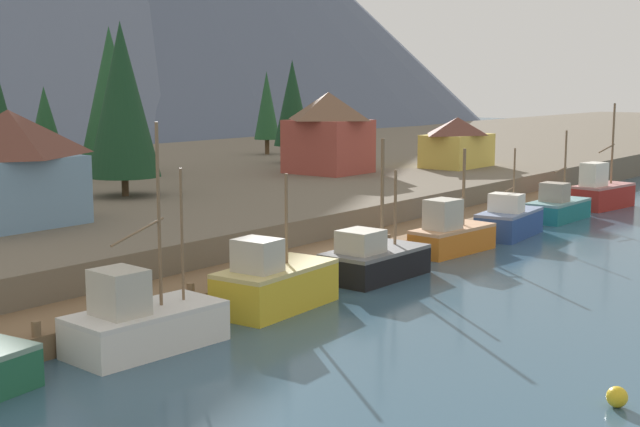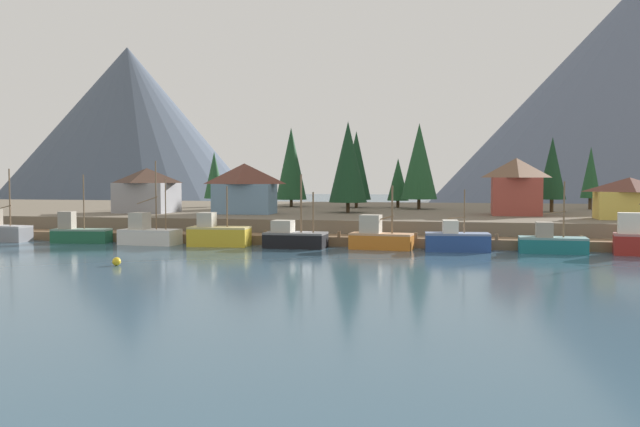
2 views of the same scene
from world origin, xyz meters
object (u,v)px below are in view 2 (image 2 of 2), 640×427
object	(u,v)px
conifer_centre	(591,173)
channel_buoy	(117,261)
fishing_boat_grey	(3,231)
conifer_mid_right	(348,162)
house_blue	(244,188)
conifer_near_right	(214,175)
fishing_boat_orange	(379,237)
house_grey	(147,190)
conifer_back_left	(291,164)
house_yellow	(629,198)
fishing_boat_teal	(552,243)
fishing_boat_green	(79,233)
conifer_back_right	(356,165)
conifer_far_left	(419,161)
conifer_mid_left	(398,180)
house_red	(516,186)
conifer_near_left	(552,168)
fishing_boat_black	(294,238)
fishing_boat_blue	(456,240)
fishing_boat_white	(148,234)
fishing_boat_yellow	(218,234)

from	to	relation	value
conifer_centre	channel_buoy	world-z (taller)	conifer_centre
fishing_boat_grey	conifer_mid_right	bearing A→B (deg)	39.63
fishing_boat_grey	house_blue	distance (m)	29.07
fishing_boat_grey	conifer_near_right	world-z (taller)	conifer_near_right
fishing_boat_orange	conifer_centre	distance (m)	47.41
house_grey	conifer_back_left	distance (m)	26.31
conifer_near_right	conifer_mid_right	bearing A→B (deg)	-27.86
house_yellow	conifer_near_right	bearing A→B (deg)	160.31
house_yellow	conifer_back_left	distance (m)	51.86
conifer_mid_right	fishing_boat_grey	bearing A→B (deg)	-147.92
fishing_boat_teal	house_blue	world-z (taller)	house_blue
fishing_boat_green	house_blue	size ratio (longest dim) A/B	0.94
conifer_mid_right	conifer_back_right	xyz separation A→B (m)	(-1.19, 14.83, -0.22)
conifer_far_left	conifer_back_right	bearing A→B (deg)	164.79
conifer_mid_left	conifer_back_left	bearing A→B (deg)	-178.07
house_red	conifer_mid_left	distance (m)	24.74
fishing_boat_green	fishing_boat_teal	world-z (taller)	fishing_boat_green
fishing_boat_green	conifer_near_left	bearing A→B (deg)	21.47
fishing_boat_black	house_red	size ratio (longest dim) A/B	1.05
house_grey	conifer_near_left	bearing A→B (deg)	12.97
fishing_boat_grey	house_yellow	bearing A→B (deg)	19.37
fishing_boat_orange	conifer_back_right	bearing A→B (deg)	107.62
fishing_boat_orange	house_blue	size ratio (longest dim) A/B	0.80
house_grey	conifer_far_left	distance (m)	39.66
fishing_boat_orange	conifer_near_left	distance (m)	36.41
fishing_boat_black	conifer_near_left	world-z (taller)	conifer_near_left
conifer_far_left	fishing_boat_green	bearing A→B (deg)	-135.29
fishing_boat_black	conifer_centre	xyz separation A→B (m)	(35.39, 38.89, 6.93)
fishing_boat_grey	house_yellow	distance (m)	71.24
house_blue	conifer_centre	distance (m)	51.29
house_blue	conifer_back_left	bearing A→B (deg)	88.22
fishing_boat_blue	conifer_far_left	size ratio (longest dim) A/B	0.50
fishing_boat_orange	house_yellow	bearing A→B (deg)	33.79
house_yellow	conifer_far_left	bearing A→B (deg)	141.11
fishing_boat_white	conifer_mid_left	size ratio (longest dim) A/B	1.17
fishing_boat_black	house_grey	size ratio (longest dim) A/B	1.02
fishing_boat_green	fishing_boat_blue	bearing A→B (deg)	-7.68
fishing_boat_grey	conifer_back_left	size ratio (longest dim) A/B	0.64
fishing_boat_green	fishing_boat_black	world-z (taller)	fishing_boat_black
fishing_boat_black	conifer_back_left	size ratio (longest dim) A/B	0.59
fishing_boat_green	house_blue	bearing A→B (deg)	43.37
fishing_boat_yellow	fishing_boat_green	bearing A→B (deg)	175.50
fishing_boat_green	conifer_mid_right	world-z (taller)	conifer_mid_right
conifer_far_left	channel_buoy	size ratio (longest dim) A/B	18.32
fishing_boat_white	house_grey	world-z (taller)	fishing_boat_white
fishing_boat_orange	conifer_mid_left	world-z (taller)	conifer_mid_left
house_yellow	conifer_mid_right	distance (m)	34.87
fishing_boat_white	conifer_back_right	world-z (taller)	conifer_back_right
conifer_near_left	conifer_back_right	size ratio (longest dim) A/B	0.86
conifer_centre	house_blue	bearing A→B (deg)	-154.62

